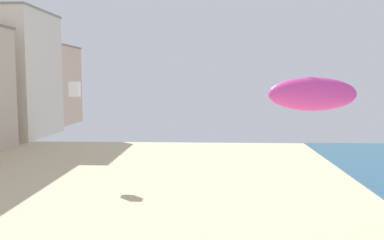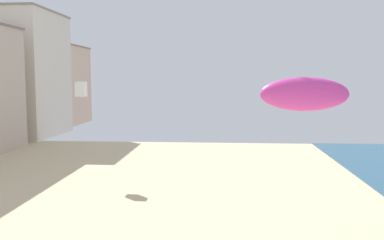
# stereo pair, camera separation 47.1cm
# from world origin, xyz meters

# --- Properties ---
(boardwalk_hotel_far) EXTENTS (14.42, 14.72, 19.87)m
(boardwalk_hotel_far) POSITION_xyz_m (-28.33, 65.66, 9.94)
(boardwalk_hotel_far) COLOR silver
(boardwalk_hotel_far) RESTS_ON ground
(boardwalk_hotel_distant) EXTENTS (10.45, 13.46, 15.82)m
(boardwalk_hotel_distant) POSITION_xyz_m (-28.33, 83.20, 7.91)
(boardwalk_hotel_distant) COLOR beige
(boardwalk_hotel_distant) RESTS_ON ground
(kite_white_box) EXTENTS (0.86, 0.86, 1.35)m
(kite_white_box) POSITION_xyz_m (-7.44, 37.87, 8.26)
(kite_white_box) COLOR white
(kite_magenta_parafoil) EXTENTS (2.11, 0.59, 0.82)m
(kite_magenta_parafoil) POSITION_xyz_m (7.43, 10.83, 8.85)
(kite_magenta_parafoil) COLOR #DB3D9E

